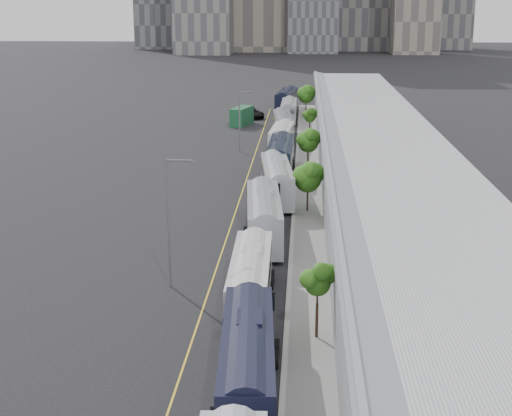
# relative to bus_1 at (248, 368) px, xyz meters

# --- Properties ---
(sidewalk) EXTENTS (10.00, 170.00, 0.12)m
(sidewalk) POSITION_rel_bus_1_xyz_m (6.64, 33.62, -1.58)
(sidewalk) COLOR gray
(sidewalk) RESTS_ON ground
(lane_line) EXTENTS (0.12, 160.00, 0.02)m
(lane_line) POSITION_rel_bus_1_xyz_m (-3.86, 33.62, -1.63)
(lane_line) COLOR gold
(lane_line) RESTS_ON ground
(depot) EXTENTS (12.45, 160.40, 7.20)m
(depot) POSITION_rel_bus_1_xyz_m (10.63, 33.62, 1.87)
(depot) COLOR gray
(depot) RESTS_ON ground
(bus_1) EXTENTS (3.45, 13.42, 3.88)m
(bus_1) POSITION_rel_bus_1_xyz_m (0.00, 0.00, 0.00)
(bus_1) COLOR black
(bus_1) RESTS_ON ground
(bus_2) EXTENTS (2.84, 12.72, 3.71)m
(bus_2) POSITION_rel_bus_1_xyz_m (-0.71, 12.51, -0.08)
(bus_2) COLOR silver
(bus_2) RESTS_ON ground
(bus_3) EXTENTS (3.86, 14.14, 4.08)m
(bus_3) POSITION_rel_bus_1_xyz_m (-0.62, 27.64, 0.09)
(bus_3) COLOR gray
(bus_3) RESTS_ON ground
(bus_4) EXTENTS (4.03, 13.93, 4.02)m
(bus_4) POSITION_rel_bus_1_xyz_m (-0.05, 42.11, 0.06)
(bus_4) COLOR #9B9EA5
(bus_4) RESTS_ON ground
(bus_5) EXTENTS (3.05, 13.81, 4.02)m
(bus_5) POSITION_rel_bus_1_xyz_m (-0.05, 54.93, 0.06)
(bus_5) COLOR black
(bus_5) RESTS_ON ground
(bus_6) EXTENTS (3.28, 12.80, 3.70)m
(bus_6) POSITION_rel_bus_1_xyz_m (-0.36, 69.39, -0.08)
(bus_6) COLOR white
(bus_6) RESTS_ON ground
(bus_7) EXTENTS (3.51, 13.02, 3.76)m
(bus_7) POSITION_rel_bus_1_xyz_m (-0.56, 80.85, -0.05)
(bus_7) COLOR slate
(bus_7) RESTS_ON ground
(bus_8) EXTENTS (2.82, 12.63, 3.69)m
(bus_8) POSITION_rel_bus_1_xyz_m (0.04, 97.27, -0.08)
(bus_8) COLOR #96979F
(bus_8) RESTS_ON ground
(bus_9) EXTENTS (4.10, 13.94, 4.01)m
(bus_9) POSITION_rel_bus_1_xyz_m (-0.69, 111.45, 0.06)
(bus_9) COLOR black
(bus_9) RESTS_ON ground
(tree_1) EXTENTS (1.59, 1.59, 4.62)m
(tree_1) POSITION_rel_bus_1_xyz_m (3.65, 7.52, 2.13)
(tree_1) COLOR black
(tree_1) RESTS_ON ground
(tree_2) EXTENTS (2.63, 2.63, 5.00)m
(tree_2) POSITION_rel_bus_1_xyz_m (3.13, 37.32, 2.04)
(tree_2) COLOR black
(tree_2) RESTS_ON ground
(tree_3) EXTENTS (2.46, 2.46, 5.25)m
(tree_3) POSITION_rel_bus_1_xyz_m (3.21, 55.90, 2.36)
(tree_3) COLOR black
(tree_3) RESTS_ON ground
(tree_4) EXTENTS (1.75, 1.75, 3.80)m
(tree_4) POSITION_rel_bus_1_xyz_m (3.57, 84.20, 1.26)
(tree_4) COLOR black
(tree_4) RESTS_ON ground
(tree_5) EXTENTS (2.96, 2.96, 5.46)m
(tree_5) POSITION_rel_bus_1_xyz_m (2.96, 106.02, 2.33)
(tree_5) COLOR black
(tree_5) RESTS_ON ground
(street_lamp_near) EXTENTS (2.04, 0.22, 9.34)m
(street_lamp_near) POSITION_rel_bus_1_xyz_m (-6.56, 15.99, 3.73)
(street_lamp_near) COLOR #59595E
(street_lamp_near) RESTS_ON ground
(street_lamp_far) EXTENTS (2.04, 0.22, 8.23)m
(street_lamp_far) POSITION_rel_bus_1_xyz_m (-5.86, 68.70, 3.15)
(street_lamp_far) COLOR #59595E
(street_lamp_far) RESTS_ON ground
(shipping_container) EXTENTS (3.64, 6.81, 2.96)m
(shipping_container) POSITION_rel_bus_1_xyz_m (-7.70, 92.79, -0.16)
(shipping_container) COLOR #154728
(shipping_container) RESTS_ON ground
(suv) EXTENTS (5.35, 7.11, 1.79)m
(suv) POSITION_rel_bus_1_xyz_m (-6.58, 101.08, -0.74)
(suv) COLOR black
(suv) RESTS_ON ground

